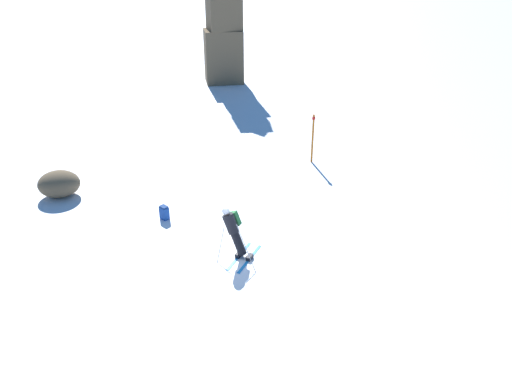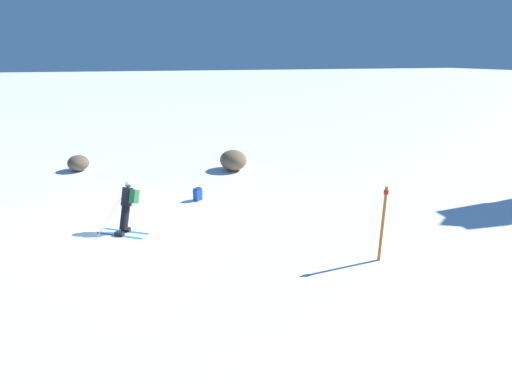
# 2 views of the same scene
# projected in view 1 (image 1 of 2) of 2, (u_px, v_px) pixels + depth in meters

# --- Properties ---
(ground_plane) EXTENTS (300.00, 300.00, 0.00)m
(ground_plane) POSITION_uv_depth(u_px,v_px,m) (219.00, 260.00, 15.00)
(ground_plane) COLOR white
(skier) EXTENTS (1.47, 1.61, 1.66)m
(skier) POSITION_uv_depth(u_px,v_px,m) (234.00, 230.00, 14.85)
(skier) COLOR #1E7AC6
(skier) RESTS_ON ground
(rock_pillar) EXTENTS (2.43, 2.14, 9.70)m
(rock_pillar) POSITION_uv_depth(u_px,v_px,m) (223.00, 19.00, 31.92)
(rock_pillar) COLOR brown
(rock_pillar) RESTS_ON ground
(spare_backpack) EXTENTS (0.36, 0.37, 0.50)m
(spare_backpack) POSITION_uv_depth(u_px,v_px,m) (164.00, 213.00, 17.10)
(spare_backpack) COLOR #194293
(spare_backpack) RESTS_ON ground
(exposed_boulder_0) EXTENTS (1.52, 1.29, 0.99)m
(exposed_boulder_0) POSITION_uv_depth(u_px,v_px,m) (59.00, 184.00, 18.54)
(exposed_boulder_0) COLOR brown
(exposed_boulder_0) RESTS_ON ground
(trail_marker) EXTENTS (0.13, 0.13, 2.13)m
(trail_marker) POSITION_uv_depth(u_px,v_px,m) (313.00, 137.00, 21.09)
(trail_marker) COLOR orange
(trail_marker) RESTS_ON ground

